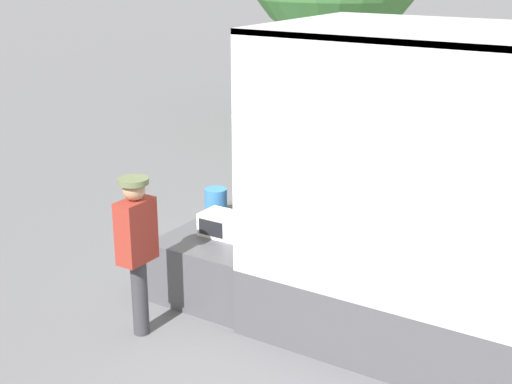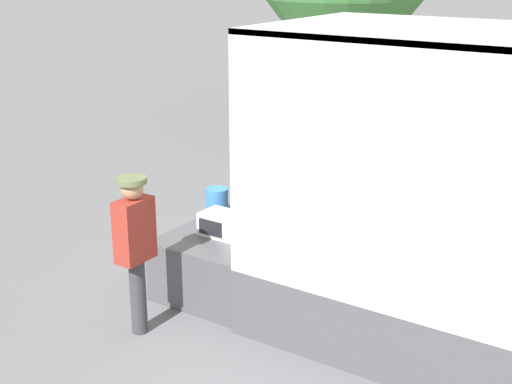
{
  "view_description": "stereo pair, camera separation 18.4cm",
  "coord_description": "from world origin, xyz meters",
  "px_view_note": "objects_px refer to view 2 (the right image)",
  "views": [
    {
      "loc": [
        4.04,
        -7.08,
        4.05
      ],
      "look_at": [
        -0.36,
        -0.2,
        1.32
      ],
      "focal_mm": 50.0,
      "sensor_mm": 36.0,
      "label": 1
    },
    {
      "loc": [
        4.19,
        -6.98,
        4.05
      ],
      "look_at": [
        -0.36,
        -0.2,
        1.32
      ],
      "focal_mm": 50.0,
      "sensor_mm": 36.0,
      "label": 2
    }
  ],
  "objects_px": {
    "portable_generator": "(271,195)",
    "orange_bucket": "(217,203)",
    "microwave": "(223,224)",
    "worker_person": "(135,239)"
  },
  "relations": [
    {
      "from": "portable_generator",
      "to": "orange_bucket",
      "type": "xyz_separation_m",
      "value": [
        -0.45,
        -0.6,
        -0.03
      ]
    },
    {
      "from": "microwave",
      "to": "portable_generator",
      "type": "height_order",
      "value": "portable_generator"
    },
    {
      "from": "microwave",
      "to": "worker_person",
      "type": "distance_m",
      "value": 1.37
    },
    {
      "from": "orange_bucket",
      "to": "worker_person",
      "type": "bearing_deg",
      "value": -81.9
    },
    {
      "from": "portable_generator",
      "to": "orange_bucket",
      "type": "height_order",
      "value": "portable_generator"
    },
    {
      "from": "portable_generator",
      "to": "orange_bucket",
      "type": "bearing_deg",
      "value": -127.04
    },
    {
      "from": "microwave",
      "to": "orange_bucket",
      "type": "distance_m",
      "value": 0.66
    },
    {
      "from": "microwave",
      "to": "portable_generator",
      "type": "xyz_separation_m",
      "value": [
        -0.0,
        1.08,
        0.08
      ]
    },
    {
      "from": "portable_generator",
      "to": "worker_person",
      "type": "height_order",
      "value": "worker_person"
    },
    {
      "from": "microwave",
      "to": "worker_person",
      "type": "relative_size",
      "value": 0.29
    }
  ]
}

